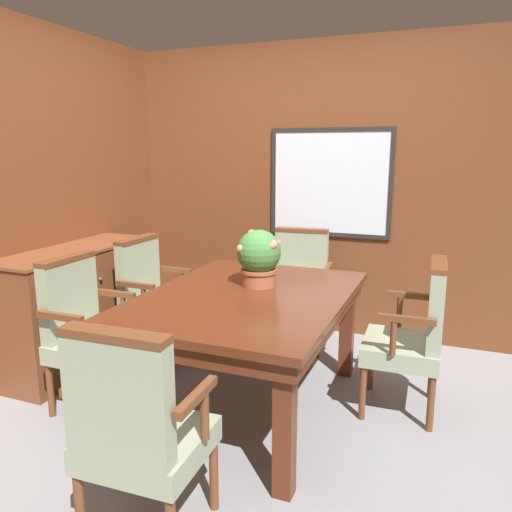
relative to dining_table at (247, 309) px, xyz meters
name	(u,v)px	position (x,y,z in m)	size (l,w,h in m)	color
ground_plane	(230,417)	(-0.05, -0.16, -0.64)	(14.00, 14.00, 0.00)	gray
wall_back	(311,191)	(-0.04, 1.54, 0.59)	(7.20, 0.08, 2.45)	brown
wall_left	(6,203)	(-1.67, -0.16, 0.59)	(0.06, 7.20, 2.45)	brown
dining_table	(247,309)	(0.00, 0.00, 0.00)	(1.16, 1.58, 0.73)	#562614
chair_left_near	(86,327)	(-0.93, -0.33, -0.13)	(0.45, 0.53, 0.94)	brown
chair_head_near	(137,427)	(0.02, -1.16, -0.13)	(0.53, 0.46, 0.94)	brown
chair_head_far	(298,283)	(-0.02, 1.14, -0.13)	(0.55, 0.49, 0.94)	brown
chair_right_far	(414,332)	(0.94, 0.33, -0.13)	(0.46, 0.53, 0.94)	brown
chair_left_far	(152,296)	(-0.92, 0.38, -0.13)	(0.46, 0.53, 0.94)	brown
potted_plant	(259,257)	(0.00, 0.20, 0.28)	(0.28, 0.28, 0.36)	#9E5638
sideboard_cabinet	(78,306)	(-1.42, 0.16, -0.20)	(0.45, 1.29, 0.88)	brown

